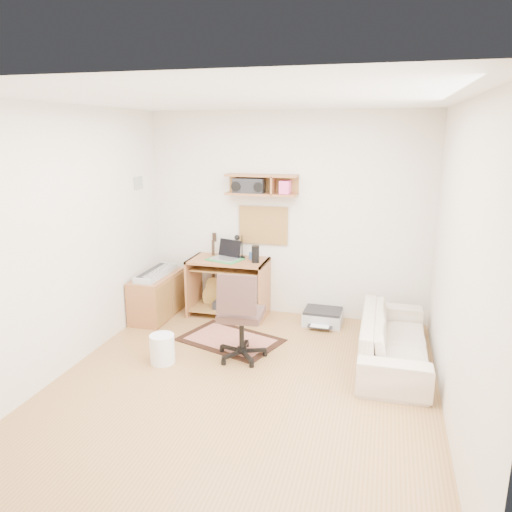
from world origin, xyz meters
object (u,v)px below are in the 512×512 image
(desk, at_px, (229,287))
(sofa, at_px, (394,332))
(cabinet, at_px, (157,296))
(printer, at_px, (323,317))
(task_chair, at_px, (241,314))

(desk, xyz_separation_m, sofa, (2.08, -0.84, -0.04))
(desk, xyz_separation_m, cabinet, (-0.88, -0.29, -0.10))
(desk, bearing_deg, cabinet, -161.92)
(cabinet, relative_size, printer, 1.90)
(task_chair, bearing_deg, sofa, 7.74)
(task_chair, height_order, cabinet, task_chair)
(printer, height_order, sofa, sofa)
(task_chair, distance_m, sofa, 1.60)
(desk, relative_size, cabinet, 1.11)
(desk, relative_size, printer, 2.11)
(desk, distance_m, sofa, 2.24)
(sofa, bearing_deg, task_chair, 101.66)
(task_chair, xyz_separation_m, cabinet, (-1.40, 0.88, -0.22))
(task_chair, bearing_deg, printer, 54.45)
(cabinet, xyz_separation_m, sofa, (2.96, -0.56, 0.06))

